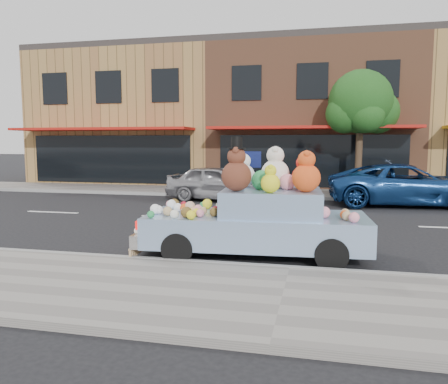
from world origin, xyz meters
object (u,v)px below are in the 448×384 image
(street_tree, at_px, (361,107))
(art_car, at_px, (258,216))
(car_silver, at_px, (218,183))
(car_blue, at_px, (406,185))

(street_tree, xyz_separation_m, art_car, (-2.74, -10.56, -2.88))
(street_tree, height_order, art_car, street_tree)
(street_tree, relative_size, car_silver, 1.29)
(street_tree, xyz_separation_m, car_blue, (1.43, -2.43, -2.95))
(street_tree, xyz_separation_m, car_silver, (-5.42, -2.64, -3.00))
(street_tree, relative_size, car_blue, 0.97)
(street_tree, relative_size, art_car, 1.14)
(art_car, bearing_deg, car_silver, 104.92)
(car_blue, distance_m, art_car, 9.14)
(street_tree, distance_m, car_silver, 6.74)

